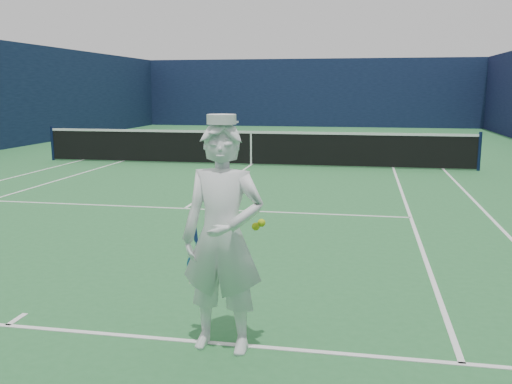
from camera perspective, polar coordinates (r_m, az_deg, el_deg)
ground at (r=16.91m, az=-0.50°, el=2.72°), size 80.00×80.00×0.00m
court_markings at (r=16.91m, az=-0.50°, el=2.73°), size 11.03×23.83×0.01m
windscreen_fence at (r=16.77m, az=-0.51°, el=9.51°), size 20.12×36.12×4.00m
tennis_net at (r=16.85m, az=-0.50°, el=4.59°), size 12.88×0.09×1.07m
tennis_player at (r=4.80m, az=-3.35°, el=-4.60°), size 0.79×0.54×2.01m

